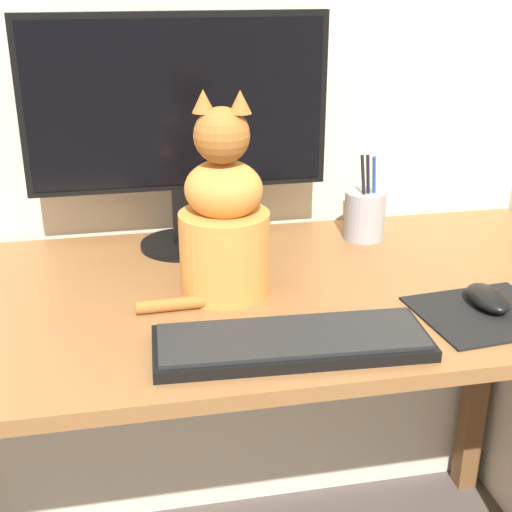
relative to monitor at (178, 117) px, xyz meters
name	(u,v)px	position (x,y,z in m)	size (l,w,h in m)	color
desk	(240,343)	(0.08, -0.23, -0.37)	(1.39, 0.65, 0.76)	brown
monitor	(178,117)	(0.00, 0.00, 0.00)	(0.58, 0.17, 0.45)	black
keyboard	(292,342)	(0.12, -0.44, -0.25)	(0.42, 0.16, 0.02)	black
mousepad_right	(485,314)	(0.45, -0.40, -0.26)	(0.23, 0.21, 0.00)	black
computer_mouse_right	(488,298)	(0.47, -0.38, -0.24)	(0.06, 0.10, 0.03)	black
cat	(224,222)	(0.05, -0.23, -0.13)	(0.25, 0.19, 0.35)	#D6893D
pen_cup	(365,214)	(0.38, -0.02, -0.21)	(0.08, 0.08, 0.18)	#99999E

